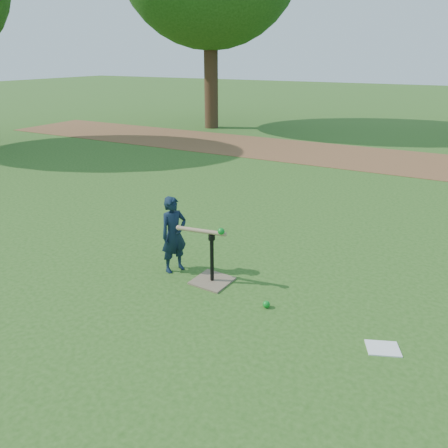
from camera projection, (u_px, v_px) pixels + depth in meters
The scene contains 7 objects.
ground at pixel (223, 272), 5.53m from camera, with size 80.00×80.00×0.00m, color #285116.
dirt_strip at pixel (358, 157), 11.66m from camera, with size 24.00×3.00×0.01m, color brown.
child at pixel (174, 235), 5.42m from camera, with size 0.36×0.23×0.98m, color black.
wiffle_ball_ground at pixel (266, 304), 4.75m from camera, with size 0.08×0.08×0.08m, color #0C861F.
clipboard at pixel (383, 348), 4.09m from camera, with size 0.30×0.23×0.01m, color white.
batting_tee at pixel (212, 274), 5.26m from camera, with size 0.46×0.46×0.61m.
swing_action at pixel (203, 231), 5.09m from camera, with size 0.63×0.14×0.11m.
Camera 1 is at (2.37, -4.32, 2.58)m, focal length 35.00 mm.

